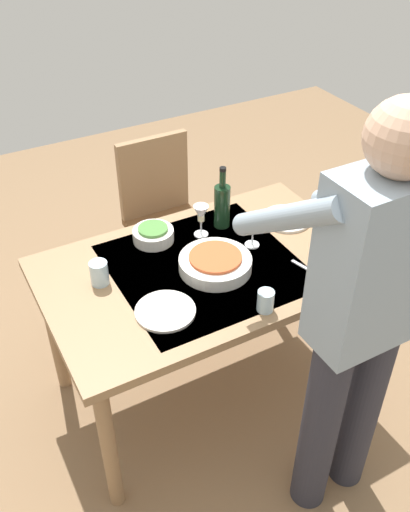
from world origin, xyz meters
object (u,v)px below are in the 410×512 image
dinner_plate_near (165,311)px  person_server (361,312)px  water_cup_near_right (99,273)px  dinner_plate_far (286,219)px  water_cup_near_left (266,301)px  wine_bottle (222,205)px  water_cup_far_left (223,202)px  side_bowl_salad (153,234)px  wine_glass_right (201,215)px  dining_table (205,282)px  wine_glass_left (253,225)px  serving_bowl_pasta (215,263)px  chair_near (163,210)px

dinner_plate_near → person_server: bearing=132.7°
water_cup_near_right → dinner_plate_far: water_cup_near_right is taller
person_server → water_cup_near_right: bearing=-51.7°
water_cup_near_left → dinner_plate_near: bearing=-26.5°
wine_bottle → dinner_plate_far: size_ratio=1.29×
wine_bottle → dinner_plate_near: (0.48, 0.40, -0.10)m
water_cup_far_left → dinner_plate_far: (-0.22, 0.21, -0.04)m
dinner_plate_near → side_bowl_salad: bearing=-109.2°
side_bowl_salad → water_cup_far_left: bearing=-171.0°
wine_bottle → water_cup_near_left: wine_bottle is taller
dinner_plate_near → wine_glass_right: bearing=-133.3°
wine_glass_right → side_bowl_salad: (0.20, -0.06, -0.07)m
person_server → dinner_plate_near: bearing=-47.3°
dining_table → wine_glass_left: size_ratio=8.89×
person_server → water_cup_near_left: (0.13, -0.34, -0.16)m
dining_table → water_cup_near_right: water_cup_near_right is taller
wine_bottle → serving_bowl_pasta: (0.18, 0.27, -0.08)m
water_cup_near_right → serving_bowl_pasta: bearing=162.2°
wine_bottle → wine_glass_right: size_ratio=1.96×
wine_bottle → water_cup_near_right: size_ratio=2.94×
wine_glass_right → dinner_plate_near: size_ratio=0.66×
water_cup_near_right → dinner_plate_near: (-0.15, 0.28, -0.04)m
side_bowl_salad → dinner_plate_far: (-0.61, 0.15, -0.03)m
wine_glass_left → water_cup_near_left: bearing=64.3°
dining_table → serving_bowl_pasta: size_ratio=4.48×
water_cup_far_left → side_bowl_salad: 0.39m
water_cup_near_right → serving_bowl_pasta: (-0.45, 0.14, -0.02)m
water_cup_near_left → dining_table: bearing=-78.7°
water_cup_near_left → person_server: bearing=111.1°
water_cup_far_left → dining_table: bearing=50.0°
wine_glass_left → wine_glass_right: 0.24m
water_cup_far_left → serving_bowl_pasta: water_cup_far_left is taller
wine_glass_left → side_bowl_salad: (0.36, -0.24, -0.07)m
water_cup_near_left → dinner_plate_near: water_cup_near_left is taller
dining_table → wine_bottle: 0.37m
dining_table → water_cup_near_right: bearing=-13.7°
wine_glass_left → wine_glass_right: same height
chair_near → wine_bottle: size_ratio=3.07×
wine_glass_right → water_cup_far_left: wine_glass_right is taller
dinner_plate_near → wine_bottle: bearing=-139.9°
dining_table → water_cup_near_left: 0.37m
water_cup_near_right → wine_glass_left: bearing=173.6°
serving_bowl_pasta → side_bowl_salad: (0.14, -0.31, 0.00)m
person_server → water_cup_near_left: 0.40m
side_bowl_salad → serving_bowl_pasta: bearing=114.1°
dinner_plate_far → dinner_plate_near: bearing=21.4°
person_server → water_cup_far_left: 1.03m
chair_near → water_cup_near_right: (0.59, 0.70, 0.28)m
chair_near → water_cup_far_left: (-0.10, 0.47, 0.27)m
water_cup_near_left → water_cup_near_right: water_cup_near_right is taller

